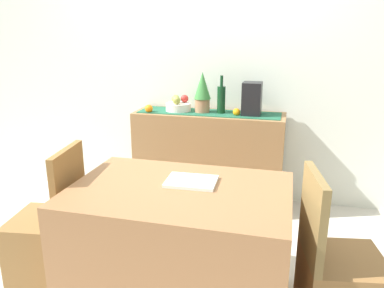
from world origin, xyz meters
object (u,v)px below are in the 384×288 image
chair_near_window (50,244)px  chair_by_corner (338,288)px  dining_table (180,248)px  sideboard_console (208,159)px  fruit_bowl (178,107)px  open_book (191,181)px  potted_plant (202,92)px  coffee_maker (252,99)px  wine_bottle (221,99)px

chair_near_window → chair_by_corner: 1.72m
dining_table → chair_near_window: size_ratio=1.33×
sideboard_console → chair_by_corner: size_ratio=1.48×
fruit_bowl → chair_by_corner: bearing=-47.9°
sideboard_console → open_book: (0.18, -1.33, 0.32)m
potted_plant → chair_near_window: bearing=-114.9°
coffee_maker → chair_by_corner: bearing=-66.2°
wine_bottle → dining_table: size_ratio=0.28×
sideboard_console → chair_by_corner: (1.00, -1.42, -0.17)m
fruit_bowl → chair_by_corner: fruit_bowl is taller
wine_bottle → sideboard_console: bearing=180.0°
potted_plant → dining_table: size_ratio=0.30×
wine_bottle → dining_table: bearing=-88.7°
open_book → fruit_bowl: bearing=107.0°
fruit_bowl → coffee_maker: bearing=0.0°
coffee_maker → chair_near_window: bearing=-127.7°
chair_near_window → wine_bottle: bearing=59.7°
coffee_maker → open_book: 1.37m
potted_plant → sideboard_console: bearing=0.0°
potted_plant → dining_table: potted_plant is taller
fruit_bowl → potted_plant: bearing=0.0°
chair_near_window → chair_by_corner: (1.72, -0.00, 0.00)m
chair_by_corner → open_book: bearing=173.6°
coffee_maker → potted_plant: bearing=180.0°
coffee_maker → potted_plant: (-0.43, 0.00, 0.05)m
fruit_bowl → open_book: size_ratio=0.80×
coffee_maker → chair_near_window: (-1.09, -1.42, -0.74)m
dining_table → open_book: bearing=63.5°
coffee_maker → potted_plant: size_ratio=0.79×
dining_table → wine_bottle: bearing=91.3°
chair_by_corner → wine_bottle: bearing=122.2°
coffee_maker → open_book: size_ratio=1.01×
fruit_bowl → dining_table: 1.58m
potted_plant → chair_by_corner: potted_plant is taller
chair_by_corner → sideboard_console: bearing=125.1°
sideboard_console → chair_near_window: chair_near_window is taller
coffee_maker → dining_table: bearing=-99.3°
sideboard_console → open_book: 1.38m
wine_bottle → potted_plant: 0.18m
potted_plant → chair_by_corner: 1.94m
dining_table → coffee_maker: bearing=80.7°
dining_table → chair_by_corner: 0.87m
coffee_maker → chair_near_window: coffee_maker is taller
wine_bottle → coffee_maker: (0.27, 0.00, 0.01)m
sideboard_console → fruit_bowl: 0.55m
potted_plant → open_book: bearing=-79.5°
fruit_bowl → chair_near_window: size_ratio=0.25×
coffee_maker → potted_plant: 0.44m
open_book → chair_near_window: 1.03m
dining_table → open_book: open_book is taller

